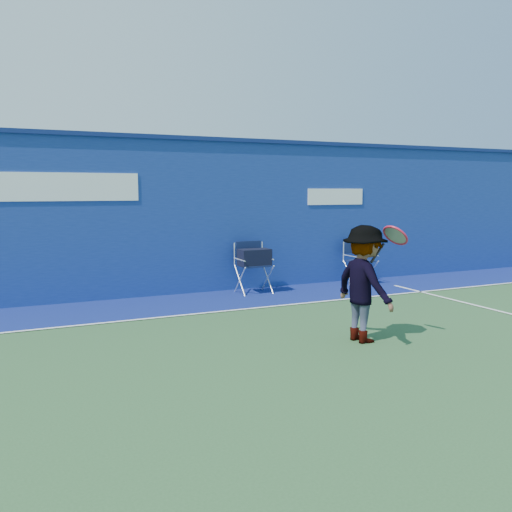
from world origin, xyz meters
name	(u,v)px	position (x,y,z in m)	size (l,w,h in m)	color
ground	(304,371)	(0.00, 0.00, 0.00)	(80.00, 80.00, 0.00)	#2D512B
stadium_wall	(174,215)	(0.00, 5.20, 1.55)	(24.00, 0.50, 3.08)	navy
out_of_bounds_strip	(193,303)	(0.00, 4.10, 0.00)	(24.00, 1.80, 0.01)	navy
court_lines	(280,355)	(0.00, 0.60, 0.01)	(24.00, 12.00, 0.01)	white
directors_chair_left	(254,272)	(1.41, 4.53, 0.43)	(0.61, 0.55, 1.02)	silver
directors_chair_right	(360,271)	(3.96, 4.52, 0.30)	(0.56, 0.51, 0.95)	silver
water_bottle	(351,280)	(3.65, 4.41, 0.12)	(0.07, 0.07, 0.24)	silver
tennis_player	(364,284)	(1.35, 0.75, 0.79)	(0.91, 1.07, 1.58)	#EA4738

